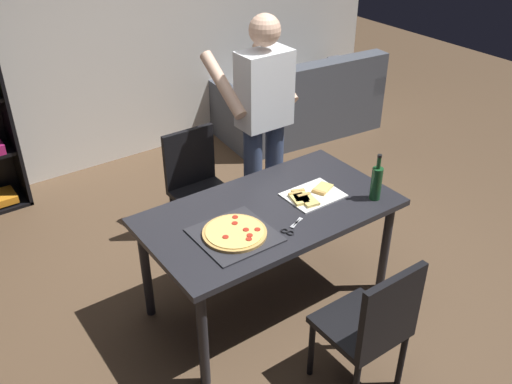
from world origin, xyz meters
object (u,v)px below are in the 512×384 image
(couch, at_px, (300,106))
(wine_bottle, at_px, (376,182))
(chair_near_camera, at_px, (373,324))
(pepperoni_pizza_on_tray, at_px, (235,233))
(chair_far_side, at_px, (197,181))
(person_serving_pizza, at_px, (263,118))
(kitchen_scissors, at_px, (291,229))
(dining_table, at_px, (270,219))

(couch, relative_size, wine_bottle, 5.61)
(chair_near_camera, relative_size, pepperoni_pizza_on_tray, 2.06)
(chair_far_side, bearing_deg, person_serving_pizza, -25.94)
(chair_near_camera, distance_m, chair_far_side, 1.84)
(kitchen_scissors, bearing_deg, pepperoni_pizza_on_tray, 155.58)
(chair_far_side, distance_m, wine_bottle, 1.41)
(person_serving_pizza, bearing_deg, couch, 41.74)
(wine_bottle, bearing_deg, couch, 60.80)
(pepperoni_pizza_on_tray, bearing_deg, person_serving_pizza, 45.76)
(chair_near_camera, height_order, chair_far_side, same)
(dining_table, bearing_deg, person_serving_pizza, 57.15)
(kitchen_scissors, bearing_deg, wine_bottle, -3.56)
(chair_near_camera, height_order, person_serving_pizza, person_serving_pizza)
(pepperoni_pizza_on_tray, bearing_deg, wine_bottle, -10.59)
(couch, relative_size, person_serving_pizza, 1.01)
(chair_near_camera, distance_m, wine_bottle, 0.96)
(chair_far_side, bearing_deg, kitchen_scissors, -91.52)
(kitchen_scissors, bearing_deg, chair_far_side, 88.48)
(chair_far_side, relative_size, couch, 0.51)
(dining_table, xyz_separation_m, couch, (1.89, 1.99, -0.37))
(chair_far_side, height_order, person_serving_pizza, person_serving_pizza)
(chair_near_camera, relative_size, chair_far_side, 1.00)
(chair_near_camera, distance_m, kitchen_scissors, 0.72)
(kitchen_scissors, bearing_deg, dining_table, 82.87)
(couch, relative_size, kitchen_scissors, 8.97)
(couch, xyz_separation_m, kitchen_scissors, (-1.93, -2.23, 0.45))
(pepperoni_pizza_on_tray, height_order, kitchen_scissors, pepperoni_pizza_on_tray)
(wine_bottle, bearing_deg, person_serving_pizza, 99.74)
(chair_far_side, height_order, couch, chair_far_side)
(chair_far_side, bearing_deg, pepperoni_pizza_on_tray, -108.07)
(wine_bottle, xyz_separation_m, kitchen_scissors, (-0.65, 0.04, -0.11))
(chair_far_side, distance_m, kitchen_scissors, 1.19)
(chair_far_side, height_order, wine_bottle, wine_bottle)
(chair_far_side, relative_size, pepperoni_pizza_on_tray, 2.06)
(couch, bearing_deg, chair_far_side, -150.63)
(dining_table, bearing_deg, kitchen_scissors, -97.13)
(dining_table, xyz_separation_m, pepperoni_pizza_on_tray, (-0.34, -0.11, 0.09))
(couch, bearing_deg, person_serving_pizza, -138.26)
(dining_table, relative_size, kitchen_scissors, 8.10)
(dining_table, height_order, pepperoni_pizza_on_tray, pepperoni_pizza_on_tray)
(wine_bottle, relative_size, kitchen_scissors, 1.60)
(dining_table, distance_m, chair_far_side, 0.93)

